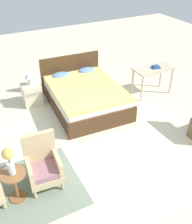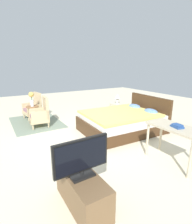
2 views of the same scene
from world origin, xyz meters
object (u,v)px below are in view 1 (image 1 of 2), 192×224
bed (84,95)px  armchair_by_window_right (43,165)px  flower_vase (9,159)px  nightstand (32,94)px  vanity_desk (153,72)px  side_table (15,182)px  book_stack (156,67)px  table_lamp (29,77)px

bed → armchair_by_window_right: (-1.65, -1.93, 0.09)m
flower_vase → nightstand: 2.97m
bed → vanity_desk: 1.89m
side_table → book_stack: bearing=23.7°
bed → armchair_by_window_right: bearing=-130.6°
side_table → nightstand: 2.91m
flower_vase → vanity_desk: flower_vase is taller
armchair_by_window_right → vanity_desk: armchair_by_window_right is taller
flower_vase → nightstand: size_ratio=0.88×
flower_vase → side_table: bearing=90.0°
flower_vase → book_stack: flower_vase is taller
table_lamp → book_stack: bearing=-17.6°
armchair_by_window_right → table_lamp: bearing=78.8°
flower_vase → book_stack: 4.41m
side_table → book_stack: 4.43m
nightstand → book_stack: 3.21m
flower_vase → table_lamp: bearing=69.6°
vanity_desk → armchair_by_window_right: bearing=-154.5°
armchair_by_window_right → nightstand: 2.65m
nightstand → vanity_desk: 3.14m
armchair_by_window_right → table_lamp: 2.67m
vanity_desk → side_table: bearing=-155.8°
vanity_desk → book_stack: bearing=-33.2°
side_table → book_stack: book_stack is taller
bed → flower_vase: size_ratio=4.75×
nightstand → book_stack: book_stack is taller
nightstand → armchair_by_window_right: bearing=-101.2°
bed → vanity_desk: size_ratio=2.18×
nightstand → table_lamp: size_ratio=1.65×
armchair_by_window_right → vanity_desk: 3.88m
flower_vase → book_stack: bearing=23.7°
bed → armchair_by_window_right: bed is taller
side_table → flower_vase: (0.00, -0.00, 0.50)m
table_lamp → flower_vase: bearing=-110.4°
flower_vase → table_lamp: size_ratio=1.45×
vanity_desk → book_stack: 0.15m
book_stack → side_table: bearing=-156.3°
bed → nightstand: size_ratio=4.18×
bed → table_lamp: (-1.14, 0.67, 0.46)m
side_table → book_stack: size_ratio=2.43×
bed → vanity_desk: (1.84, -0.26, 0.34)m
side_table → vanity_desk: 4.39m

